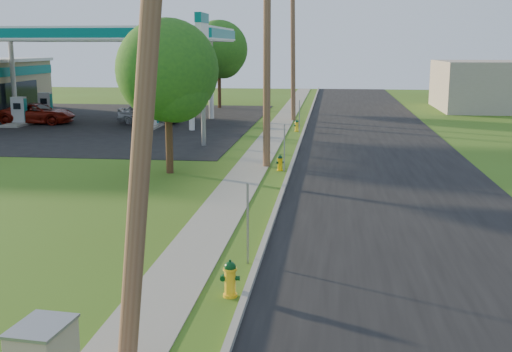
{
  "coord_description": "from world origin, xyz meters",
  "views": [
    {
      "loc": [
        2.19,
        -10.51,
        5.17
      ],
      "look_at": [
        0.0,
        8.0,
        1.4
      ],
      "focal_mm": 45.0,
      "sensor_mm": 36.0,
      "label": 1
    }
  ],
  "objects_px": {
    "utility_pole_near": "(146,71)",
    "hydrant_near": "(230,279)",
    "utility_pole_far": "(293,52)",
    "tree_verge": "(169,74)",
    "fuel_pump_nw": "(19,115)",
    "car_silver": "(149,113)",
    "fuel_pump_se": "(166,110)",
    "hydrant_far": "(297,126)",
    "fuel_pump_ne": "(151,116)",
    "tree_lot": "(220,52)",
    "hydrant_mid": "(280,163)",
    "price_pylon": "(202,41)",
    "utility_pole_mid": "(267,52)",
    "car_red": "(38,114)",
    "fuel_pump_sw": "(46,109)"
  },
  "relations": [
    {
      "from": "utility_pole_near",
      "to": "hydrant_near",
      "type": "height_order",
      "value": "utility_pole_near"
    },
    {
      "from": "utility_pole_far",
      "to": "tree_verge",
      "type": "height_order",
      "value": "utility_pole_far"
    },
    {
      "from": "utility_pole_far",
      "to": "fuel_pump_nw",
      "type": "height_order",
      "value": "utility_pole_far"
    },
    {
      "from": "utility_pole_near",
      "to": "fuel_pump_nw",
      "type": "height_order",
      "value": "utility_pole_near"
    },
    {
      "from": "car_silver",
      "to": "fuel_pump_se",
      "type": "bearing_deg",
      "value": -16.59
    },
    {
      "from": "utility_pole_near",
      "to": "fuel_pump_nw",
      "type": "xyz_separation_m",
      "value": [
        -17.9,
        31.0,
        -4.08
      ]
    },
    {
      "from": "hydrant_far",
      "to": "car_silver",
      "type": "relative_size",
      "value": 0.18
    },
    {
      "from": "fuel_pump_ne",
      "to": "hydrant_far",
      "type": "distance_m",
      "value": 9.61
    },
    {
      "from": "hydrant_near",
      "to": "tree_lot",
      "type": "bearing_deg",
      "value": 100.14
    },
    {
      "from": "utility_pole_far",
      "to": "hydrant_near",
      "type": "xyz_separation_m",
      "value": [
        0.76,
        -32.93,
        -4.41
      ]
    },
    {
      "from": "fuel_pump_se",
      "to": "hydrant_mid",
      "type": "bearing_deg",
      "value": -61.84
    },
    {
      "from": "price_pylon",
      "to": "hydrant_mid",
      "type": "distance_m",
      "value": 9.34
    },
    {
      "from": "utility_pole_mid",
      "to": "car_red",
      "type": "height_order",
      "value": "utility_pole_mid"
    },
    {
      "from": "fuel_pump_se",
      "to": "tree_lot",
      "type": "relative_size",
      "value": 0.43
    },
    {
      "from": "fuel_pump_se",
      "to": "tree_lot",
      "type": "height_order",
      "value": "tree_lot"
    },
    {
      "from": "car_red",
      "to": "car_silver",
      "type": "relative_size",
      "value": 1.19
    },
    {
      "from": "utility_pole_near",
      "to": "tree_verge",
      "type": "xyz_separation_m",
      "value": [
        -3.76,
        16.02,
        -0.74
      ]
    },
    {
      "from": "utility_pole_mid",
      "to": "car_red",
      "type": "bearing_deg",
      "value": 140.81
    },
    {
      "from": "tree_verge",
      "to": "car_red",
      "type": "distance_m",
      "value": 21.01
    },
    {
      "from": "fuel_pump_nw",
      "to": "price_pylon",
      "type": "bearing_deg",
      "value": -28.18
    },
    {
      "from": "utility_pole_near",
      "to": "tree_lot",
      "type": "bearing_deg",
      "value": 98.51
    },
    {
      "from": "utility_pole_far",
      "to": "tree_verge",
      "type": "relative_size",
      "value": 1.5
    },
    {
      "from": "utility_pole_mid",
      "to": "fuel_pump_sw",
      "type": "xyz_separation_m",
      "value": [
        -17.9,
        17.0,
        -4.23
      ]
    },
    {
      "from": "fuel_pump_nw",
      "to": "tree_verge",
      "type": "distance_m",
      "value": 20.87
    },
    {
      "from": "utility_pole_far",
      "to": "price_pylon",
      "type": "bearing_deg",
      "value": -107.33
    },
    {
      "from": "fuel_pump_se",
      "to": "car_silver",
      "type": "relative_size",
      "value": 0.76
    },
    {
      "from": "tree_verge",
      "to": "car_silver",
      "type": "height_order",
      "value": "tree_verge"
    },
    {
      "from": "hydrant_mid",
      "to": "car_silver",
      "type": "relative_size",
      "value": 0.16
    },
    {
      "from": "fuel_pump_ne",
      "to": "fuel_pump_nw",
      "type": "bearing_deg",
      "value": 180.0
    },
    {
      "from": "utility_pole_near",
      "to": "utility_pole_far",
      "type": "distance_m",
      "value": 36.0
    },
    {
      "from": "tree_verge",
      "to": "utility_pole_mid",
      "type": "bearing_deg",
      "value": 27.75
    },
    {
      "from": "utility_pole_near",
      "to": "car_red",
      "type": "xyz_separation_m",
      "value": [
        -17.08,
        31.92,
        -4.11
      ]
    },
    {
      "from": "fuel_pump_ne",
      "to": "tree_verge",
      "type": "height_order",
      "value": "tree_verge"
    },
    {
      "from": "fuel_pump_ne",
      "to": "price_pylon",
      "type": "bearing_deg",
      "value": -56.31
    },
    {
      "from": "fuel_pump_ne",
      "to": "utility_pole_mid",
      "type": "bearing_deg",
      "value": -55.6
    },
    {
      "from": "utility_pole_mid",
      "to": "price_pylon",
      "type": "relative_size",
      "value": 1.43
    },
    {
      "from": "tree_verge",
      "to": "car_red",
      "type": "bearing_deg",
      "value": 129.95
    },
    {
      "from": "fuel_pump_nw",
      "to": "car_red",
      "type": "xyz_separation_m",
      "value": [
        0.82,
        0.92,
        -0.03
      ]
    },
    {
      "from": "fuel_pump_ne",
      "to": "hydrant_far",
      "type": "bearing_deg",
      "value": -5.85
    },
    {
      "from": "fuel_pump_sw",
      "to": "fuel_pump_se",
      "type": "xyz_separation_m",
      "value": [
        9.0,
        0.0,
        0.0
      ]
    },
    {
      "from": "fuel_pump_nw",
      "to": "car_silver",
      "type": "xyz_separation_m",
      "value": [
        8.31,
        1.9,
        -0.0
      ]
    },
    {
      "from": "car_red",
      "to": "hydrant_far",
      "type": "bearing_deg",
      "value": -98.35
    },
    {
      "from": "price_pylon",
      "to": "hydrant_mid",
      "type": "height_order",
      "value": "price_pylon"
    },
    {
      "from": "hydrant_far",
      "to": "tree_lot",
      "type": "bearing_deg",
      "value": 116.63
    },
    {
      "from": "utility_pole_far",
      "to": "car_silver",
      "type": "xyz_separation_m",
      "value": [
        -9.59,
        -3.1,
        -4.08
      ]
    },
    {
      "from": "utility_pole_near",
      "to": "tree_verge",
      "type": "relative_size",
      "value": 1.5
    },
    {
      "from": "utility_pole_near",
      "to": "utility_pole_far",
      "type": "relative_size",
      "value": 1.0
    },
    {
      "from": "tree_lot",
      "to": "hydrant_mid",
      "type": "bearing_deg",
      "value": -75.06
    },
    {
      "from": "fuel_pump_ne",
      "to": "car_red",
      "type": "xyz_separation_m",
      "value": [
        -8.18,
        0.92,
        -0.03
      ]
    },
    {
      "from": "hydrant_near",
      "to": "car_silver",
      "type": "distance_m",
      "value": 31.58
    }
  ]
}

